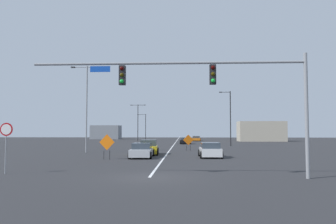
% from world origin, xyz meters
% --- Properties ---
extents(ground, '(210.47, 210.47, 0.00)m').
position_xyz_m(ground, '(0.00, 0.00, 0.00)').
color(ground, '#2D2D30').
extents(road_centre_stripe, '(0.16, 116.93, 0.01)m').
position_xyz_m(road_centre_stripe, '(0.00, 58.46, 0.00)').
color(road_centre_stripe, white).
rests_on(road_centre_stripe, ground).
extents(traffic_signal_assembly, '(14.71, 0.44, 6.59)m').
position_xyz_m(traffic_signal_assembly, '(3.16, -0.01, 5.02)').
color(traffic_signal_assembly, gray).
rests_on(traffic_signal_assembly, ground).
extents(stop_sign, '(0.76, 0.07, 2.94)m').
position_xyz_m(stop_sign, '(-8.45, 1.07, 2.06)').
color(stop_sign, gray).
rests_on(stop_sign, ground).
extents(street_lamp_far_left, '(3.58, 0.24, 8.67)m').
position_xyz_m(street_lamp_far_left, '(-9.04, 59.33, 5.10)').
color(street_lamp_far_left, black).
rests_on(street_lamp_far_left, ground).
extents(street_lamp_mid_right, '(2.45, 0.24, 7.28)m').
position_xyz_m(street_lamp_mid_right, '(-9.43, 76.32, 4.10)').
color(street_lamp_mid_right, black).
rests_on(street_lamp_mid_right, ground).
extents(street_lamp_near_right, '(1.87, 0.24, 8.91)m').
position_xyz_m(street_lamp_near_right, '(9.23, 36.09, 4.88)').
color(street_lamp_near_right, black).
rests_on(street_lamp_near_right, ground).
extents(street_lamp_mid_left, '(3.77, 0.24, 9.96)m').
position_xyz_m(street_lamp_mid_left, '(-9.31, 19.53, 5.78)').
color(street_lamp_mid_left, gray).
rests_on(street_lamp_mid_left, ground).
extents(construction_sign_median_near, '(1.31, 0.29, 1.99)m').
position_xyz_m(construction_sign_median_near, '(2.36, 23.82, 1.25)').
color(construction_sign_median_near, orange).
rests_on(construction_sign_median_near, ground).
extents(construction_sign_left_lane, '(1.37, 0.24, 2.17)m').
position_xyz_m(construction_sign_left_lane, '(-4.84, 10.75, 1.38)').
color(construction_sign_left_lane, orange).
rests_on(construction_sign_left_lane, ground).
extents(car_black_passing, '(2.13, 4.10, 1.23)m').
position_xyz_m(car_black_passing, '(2.04, 44.80, 0.58)').
color(car_black_passing, black).
rests_on(car_black_passing, ground).
extents(car_white_mid, '(2.09, 3.95, 1.39)m').
position_xyz_m(car_white_mid, '(4.26, 13.40, 0.66)').
color(car_white_mid, white).
rests_on(car_white_mid, ground).
extents(car_yellow_far, '(2.21, 3.95, 1.52)m').
position_xyz_m(car_yellow_far, '(-1.87, 16.94, 0.70)').
color(car_yellow_far, gold).
rests_on(car_yellow_far, ground).
extents(car_silver_near, '(2.15, 4.60, 1.34)m').
position_xyz_m(car_silver_near, '(-2.09, 13.03, 0.63)').
color(car_silver_near, '#B7BABF').
rests_on(car_silver_near, ground).
extents(car_orange_approaching, '(2.18, 4.55, 1.20)m').
position_xyz_m(car_orange_approaching, '(4.76, 63.07, 0.56)').
color(car_orange_approaching, orange).
rests_on(car_orange_approaching, ground).
extents(roadside_building_west, '(8.39, 5.30, 4.06)m').
position_xyz_m(roadside_building_west, '(-21.38, 79.21, 2.03)').
color(roadside_building_west, gray).
rests_on(roadside_building_west, ground).
extents(roadside_building_east, '(10.67, 5.28, 4.68)m').
position_xyz_m(roadside_building_east, '(19.95, 60.85, 2.34)').
color(roadside_building_east, '#B2A893').
rests_on(roadside_building_east, ground).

